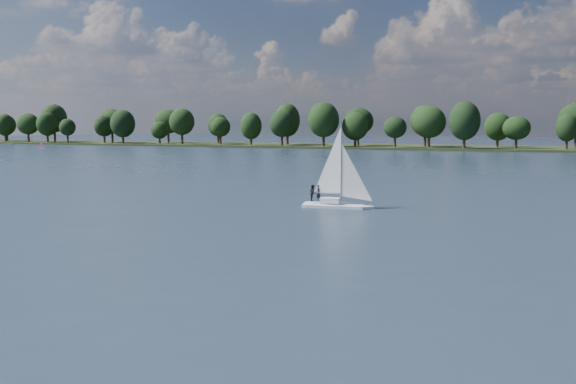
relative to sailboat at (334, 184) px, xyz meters
The scene contains 6 objects.
ground 50.46m from the sailboat, 80.94° to the left, with size 700.00×700.00×0.00m, color #233342.
far_shore 161.99m from the sailboat, 87.19° to the left, with size 660.00×40.00×1.50m, color black.
sailboat is the anchor object (origin of this frame).
dinghy_pink 178.70m from the sailboat, 142.40° to the left, with size 2.71×1.62×4.07m.
pontoon 234.34m from the sailboat, 143.65° to the left, with size 4.00×2.00×0.50m, color #5B5E60.
treeline 158.60m from the sailboat, 94.75° to the left, with size 562.25×73.97×18.67m.
Camera 1 is at (12.20, -9.00, 8.13)m, focal length 40.00 mm.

